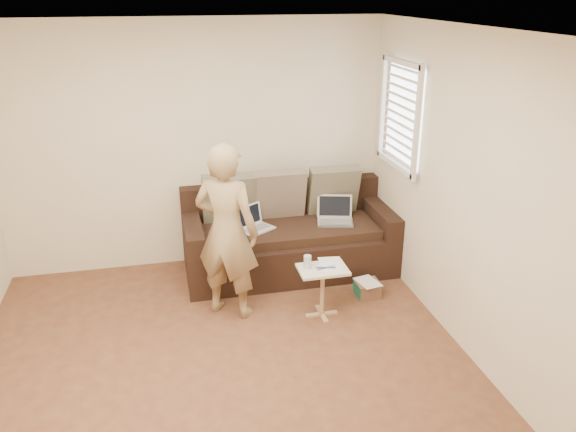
{
  "coord_description": "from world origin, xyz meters",
  "views": [
    {
      "loc": [
        -0.38,
        -3.66,
        2.86
      ],
      "look_at": [
        0.8,
        1.4,
        0.78
      ],
      "focal_mm": 35.79,
      "sensor_mm": 36.0,
      "label": 1
    }
  ],
  "objects_px": {
    "laptop_white": "(257,230)",
    "person": "(227,232)",
    "sofa": "(289,233)",
    "striped_box": "(367,288)",
    "laptop_silver": "(335,223)",
    "drinking_glass": "(307,262)",
    "side_table": "(322,292)"
  },
  "relations": [
    {
      "from": "side_table",
      "to": "drinking_glass",
      "type": "xyz_separation_m",
      "value": [
        -0.13,
        0.04,
        0.3
      ]
    },
    {
      "from": "sofa",
      "to": "laptop_white",
      "type": "xyz_separation_m",
      "value": [
        -0.35,
        -0.05,
        0.1
      ]
    },
    {
      "from": "side_table",
      "to": "striped_box",
      "type": "xyz_separation_m",
      "value": [
        0.54,
        0.25,
        -0.17
      ]
    },
    {
      "from": "sofa",
      "to": "laptop_silver",
      "type": "bearing_deg",
      "value": -6.43
    },
    {
      "from": "laptop_white",
      "to": "person",
      "type": "xyz_separation_m",
      "value": [
        -0.39,
        -0.68,
        0.3
      ]
    },
    {
      "from": "sofa",
      "to": "person",
      "type": "distance_m",
      "value": 1.11
    },
    {
      "from": "side_table",
      "to": "sofa",
      "type": "bearing_deg",
      "value": 94.94
    },
    {
      "from": "sofa",
      "to": "side_table",
      "type": "relative_size",
      "value": 4.51
    },
    {
      "from": "side_table",
      "to": "striped_box",
      "type": "relative_size",
      "value": 2.05
    },
    {
      "from": "person",
      "to": "side_table",
      "type": "distance_m",
      "value": 1.04
    },
    {
      "from": "side_table",
      "to": "striped_box",
      "type": "height_order",
      "value": "side_table"
    },
    {
      "from": "laptop_white",
      "to": "side_table",
      "type": "xyz_separation_m",
      "value": [
        0.44,
        -0.93,
        -0.28
      ]
    },
    {
      "from": "person",
      "to": "drinking_glass",
      "type": "xyz_separation_m",
      "value": [
        0.7,
        -0.21,
        -0.28
      ]
    },
    {
      "from": "laptop_silver",
      "to": "striped_box",
      "type": "relative_size",
      "value": 1.59
    },
    {
      "from": "laptop_silver",
      "to": "striped_box",
      "type": "xyz_separation_m",
      "value": [
        0.14,
        -0.67,
        -0.45
      ]
    },
    {
      "from": "laptop_silver",
      "to": "laptop_white",
      "type": "height_order",
      "value": "laptop_silver"
    },
    {
      "from": "laptop_silver",
      "to": "person",
      "type": "bearing_deg",
      "value": -136.27
    },
    {
      "from": "sofa",
      "to": "striped_box",
      "type": "relative_size",
      "value": 9.26
    },
    {
      "from": "laptop_silver",
      "to": "person",
      "type": "height_order",
      "value": "person"
    },
    {
      "from": "sofa",
      "to": "striped_box",
      "type": "distance_m",
      "value": 1.02
    },
    {
      "from": "laptop_white",
      "to": "drinking_glass",
      "type": "xyz_separation_m",
      "value": [
        0.31,
        -0.89,
        0.03
      ]
    },
    {
      "from": "sofa",
      "to": "person",
      "type": "xyz_separation_m",
      "value": [
        -0.74,
        -0.73,
        0.4
      ]
    },
    {
      "from": "drinking_glass",
      "to": "striped_box",
      "type": "distance_m",
      "value": 0.85
    },
    {
      "from": "person",
      "to": "sofa",
      "type": "bearing_deg",
      "value": -104.02
    },
    {
      "from": "laptop_silver",
      "to": "striped_box",
      "type": "bearing_deg",
      "value": -63.2
    },
    {
      "from": "person",
      "to": "side_table",
      "type": "xyz_separation_m",
      "value": [
        0.83,
        -0.25,
        -0.58
      ]
    },
    {
      "from": "person",
      "to": "drinking_glass",
      "type": "distance_m",
      "value": 0.78
    },
    {
      "from": "drinking_glass",
      "to": "sofa",
      "type": "bearing_deg",
      "value": 86.98
    },
    {
      "from": "person",
      "to": "side_table",
      "type": "height_order",
      "value": "person"
    },
    {
      "from": "person",
      "to": "side_table",
      "type": "relative_size",
      "value": 3.38
    },
    {
      "from": "drinking_glass",
      "to": "striped_box",
      "type": "bearing_deg",
      "value": 17.26
    },
    {
      "from": "sofa",
      "to": "side_table",
      "type": "height_order",
      "value": "sofa"
    }
  ]
}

